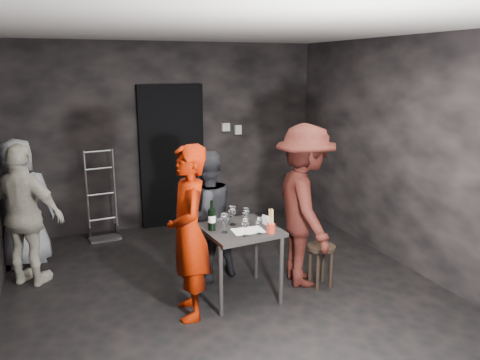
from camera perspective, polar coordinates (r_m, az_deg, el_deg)
name	(u,v)px	position (r m, az deg, el deg)	size (l,w,h in m)	color
floor	(228,294)	(5.10, -1.46, -13.77)	(4.50, 5.00, 0.02)	black
ceiling	(226,28)	(4.54, -1.68, 18.09)	(4.50, 5.00, 0.02)	silver
wall_back	(170,136)	(7.00, -8.49, 5.33)	(4.50, 0.04, 2.70)	black
wall_front	(393,270)	(2.53, 18.16, -10.35)	(4.50, 0.04, 2.70)	black
wall_right	(410,155)	(5.78, 19.98, 2.88)	(0.04, 5.00, 2.70)	black
doorway	(172,157)	(7.00, -8.29, 2.83)	(0.95, 0.10, 2.10)	black
wallbox_upper	(226,127)	(7.18, -1.76, 6.47)	(0.12, 0.06, 0.12)	#B7B7B2
wallbox_lower	(238,130)	(7.25, -0.26, 6.16)	(0.10, 0.06, 0.14)	#B7B7B2
hand_truck	(104,222)	(6.85, -16.30, -4.96)	(0.42, 0.35, 1.25)	#B2B2B7
tasting_table	(240,237)	(4.82, -0.01, -6.96)	(0.72, 0.72, 0.75)	black
stool	(321,255)	(5.21, 9.85, -9.00)	(0.31, 0.31, 0.47)	black
server_red	(189,223)	(4.39, -6.29, -5.23)	(0.68, 0.45, 1.87)	#8F1600
woman_black	(206,218)	(5.21, -4.17, -4.62)	(0.70, 0.38, 1.43)	black
man_maroon	(305,192)	(5.05, 7.90, -1.41)	(1.35, 0.63, 2.09)	#39130F
bystander_cream	(25,212)	(5.54, -24.75, -3.62)	(0.96, 0.46, 1.65)	beige
bystander_grey	(21,201)	(6.13, -25.15, -2.32)	(0.78, 0.43, 1.59)	gray
tasting_mat	(248,231)	(4.71, 0.99, -6.18)	(0.31, 0.21, 0.00)	white
wine_glass_a	(225,222)	(4.63, -1.88, -5.14)	(0.08, 0.08, 0.22)	white
wine_glass_b	(214,218)	(4.81, -3.24, -4.69)	(0.07, 0.07, 0.18)	white
wine_glass_c	(232,215)	(4.84, -0.94, -4.24)	(0.08, 0.08, 0.22)	white
wine_glass_d	(245,226)	(4.53, 0.67, -5.67)	(0.08, 0.08, 0.20)	white
wine_glass_e	(259,225)	(4.60, 2.35, -5.49)	(0.07, 0.07, 0.18)	white
wine_glass_f	(246,216)	(4.86, 0.76, -4.36)	(0.07, 0.07, 0.20)	white
wine_bottle	(212,219)	(4.70, -3.46, -4.75)	(0.07, 0.07, 0.31)	black
breadstick_cup	(271,221)	(4.62, 3.81, -5.06)	(0.08, 0.08, 0.26)	#A92817
reserved_card	(266,220)	(4.88, 3.16, -4.92)	(0.08, 0.12, 0.10)	white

